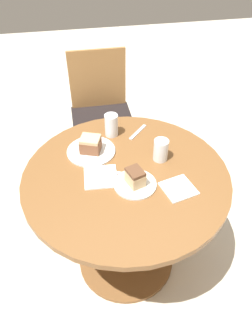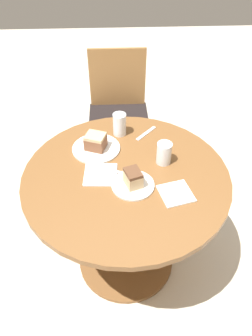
{
  "view_description": "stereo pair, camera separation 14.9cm",
  "coord_description": "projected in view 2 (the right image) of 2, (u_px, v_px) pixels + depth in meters",
  "views": [
    {
      "loc": [
        -0.2,
        -1.09,
        1.76
      ],
      "look_at": [
        0.0,
        0.0,
        0.76
      ],
      "focal_mm": 35.0,
      "sensor_mm": 36.0,
      "label": 1
    },
    {
      "loc": [
        -0.05,
        -1.1,
        1.76
      ],
      "look_at": [
        0.0,
        0.0,
        0.76
      ],
      "focal_mm": 35.0,
      "sensor_mm": 36.0,
      "label": 2
    }
  ],
  "objects": [
    {
      "name": "ground_plane",
      "position": [
        126.0,
        259.0,
        2.0
      ],
      "size": [
        8.0,
        8.0,
        0.0
      ],
      "primitive_type": "plane",
      "color": "beige"
    },
    {
      "name": "table",
      "position": [
        126.0,
        203.0,
        1.66
      ],
      "size": [
        0.97,
        0.97,
        0.72
      ],
      "color": "brown",
      "rests_on": "ground_plane"
    },
    {
      "name": "chair",
      "position": [
        119.0,
        113.0,
        2.36
      ],
      "size": [
        0.42,
        0.45,
        0.88
      ],
      "rotation": [
        0.0,
        0.0,
        0.0
      ],
      "color": "olive",
      "rests_on": "ground_plane"
    },
    {
      "name": "plate_near",
      "position": [
        133.0,
        185.0,
        1.46
      ],
      "size": [
        0.19,
        0.19,
        0.01
      ],
      "color": "silver",
      "rests_on": "table"
    },
    {
      "name": "plate_far",
      "position": [
        96.0,
        148.0,
        1.66
      ],
      "size": [
        0.24,
        0.24,
        0.01
      ],
      "color": "silver",
      "rests_on": "table"
    },
    {
      "name": "cake_slice_near",
      "position": [
        133.0,
        178.0,
        1.43
      ],
      "size": [
        0.09,
        0.1,
        0.08
      ],
      "rotation": [
        0.0,
        0.0,
        3.48
      ],
      "color": "tan",
      "rests_on": "plate_near"
    },
    {
      "name": "cake_slice_far",
      "position": [
        96.0,
        141.0,
        1.63
      ],
      "size": [
        0.12,
        0.11,
        0.08
      ],
      "rotation": [
        0.0,
        0.0,
        4.36
      ],
      "color": "brown",
      "rests_on": "plate_far"
    },
    {
      "name": "glass_lemonade",
      "position": [
        120.0,
        125.0,
        1.72
      ],
      "size": [
        0.07,
        0.07,
        0.12
      ],
      "color": "silver",
      "rests_on": "table"
    },
    {
      "name": "glass_water",
      "position": [
        164.0,
        154.0,
        1.55
      ],
      "size": [
        0.07,
        0.07,
        0.11
      ],
      "color": "silver",
      "rests_on": "table"
    },
    {
      "name": "napkin_stack",
      "position": [
        101.0,
        175.0,
        1.51
      ],
      "size": [
        0.16,
        0.16,
        0.01
      ],
      "rotation": [
        0.0,
        0.0,
        -0.06
      ],
      "color": "white",
      "rests_on": "table"
    },
    {
      "name": "fork",
      "position": [
        116.0,
        172.0,
        1.53
      ],
      "size": [
        0.15,
        0.08,
        0.0
      ],
      "rotation": [
        0.0,
        0.0,
        2.71
      ],
      "color": "silver",
      "rests_on": "table"
    },
    {
      "name": "spoon",
      "position": [
        146.0,
        133.0,
        1.76
      ],
      "size": [
        0.12,
        0.12,
        0.0
      ],
      "rotation": [
        0.0,
        0.0,
        0.82
      ],
      "color": "silver",
      "rests_on": "table"
    },
    {
      "name": "napkin_side",
      "position": [
        176.0,
        193.0,
        1.43
      ],
      "size": [
        0.16,
        0.16,
        0.01
      ],
      "rotation": [
        0.0,
        0.0,
        0.25
      ],
      "color": "white",
      "rests_on": "table"
    }
  ]
}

